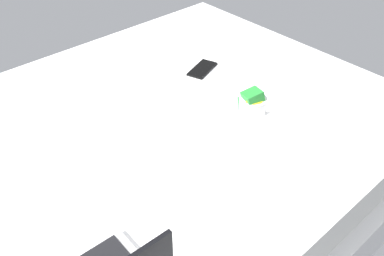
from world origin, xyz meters
The scene contains 4 objects.
bed_mattress centered at (0.00, 0.00, 9.00)cm, with size 180.00×140.00×18.00cm, color white.
snack_cup centered at (-27.89, 19.57, 24.36)cm, with size 9.83×9.97×14.36cm.
cell_phone centered at (-40.87, -17.94, 18.40)cm, with size 6.80×14.00×0.80cm, color black.
pillow centered at (-15.98, 48.00, 24.50)cm, with size 52.00×36.00×13.00cm, color white.
Camera 1 is at (60.45, 88.68, 103.84)cm, focal length 39.09 mm.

